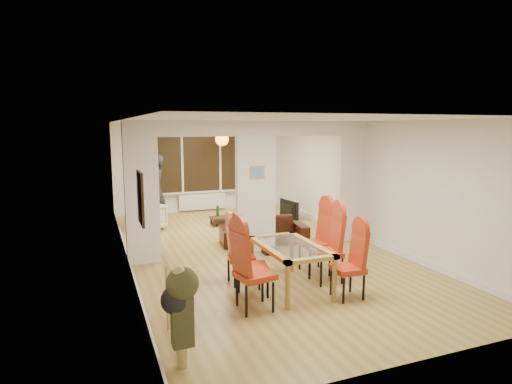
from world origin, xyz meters
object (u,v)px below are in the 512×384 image
television (286,210)px  dining_chair_rb (326,247)px  bottle (218,211)px  dining_chair_lc (241,252)px  dining_chair_lb (253,262)px  person (156,192)px  dining_table (290,267)px  sofa (264,231)px  dining_chair_la (255,269)px  coffee_table (228,220)px  dining_chair_ra (348,263)px  armchair (147,217)px  bowl (237,215)px  dining_chair_rc (315,239)px

television → dining_chair_rb: bearing=154.3°
bottle → dining_chair_lc: bearing=-101.0°
dining_chair_lb → person: 4.97m
dining_table → bottle: 4.66m
dining_chair_lb → sofa: (1.25, 2.63, -0.25)m
television → person: bearing=78.4°
dining_chair_la → coffee_table: size_ratio=1.30×
dining_chair_ra → television: dining_chair_ra is taller
armchair → dining_chair_la: bearing=-22.5°
armchair → dining_chair_lb: bearing=-19.9°
sofa → armchair: size_ratio=2.66×
dining_chair_lb → coffee_table: (1.06, 4.60, -0.41)m
bowl → dining_table: bearing=-98.2°
dining_chair_lc → armchair: size_ratio=1.46×
dining_chair_lc → coffee_table: size_ratio=1.14×
person → coffee_table: 1.95m
dining_chair_ra → bowl: 5.18m
dining_table → armchair: 4.91m
dining_chair_rb → armchair: (-2.25, 4.58, -0.26)m
dining_table → dining_chair_lc: bearing=142.0°
television → bowl: 1.47m
bowl → coffee_table: bearing=179.5°
dining_table → dining_chair_ra: (0.63, -0.62, 0.17)m
television → bowl: television is taller
person → television: (3.44, -0.21, -0.66)m
dining_chair_lb → sofa: bearing=77.2°
television → coffee_table: size_ratio=0.97×
dining_chair_rb → sofa: (-0.05, 2.51, -0.31)m
person → coffee_table: (1.75, -0.31, -0.80)m
dining_table → dining_chair_ra: size_ratio=1.42×
dining_chair_ra → armchair: 5.72m
dining_chair_rc → armchair: bearing=117.3°
dining_chair_la → sofa: 3.41m
dining_chair_lb → dining_chair_rc: bearing=36.6°
dining_chair_la → dining_chair_rb: (1.45, 0.58, -0.00)m
dining_chair_la → dining_chair_lc: (0.15, 1.00, -0.07)m
sofa → coffee_table: (-0.19, 1.97, -0.17)m
armchair → dining_chair_ra: bearing=-8.6°
dining_chair_lc → dining_chair_rb: dining_chair_rb is taller
dining_chair_rc → television: 4.33m
sofa → bowl: 1.97m
dining_table → dining_chair_la: dining_chair_la is taller
sofa → armchair: 3.02m
dining_chair_rc → bowl: size_ratio=4.87×
dining_chair_lb → sofa: dining_chair_lb is taller
television → armchair: bearing=81.9°
dining_chair_la → armchair: 5.23m
dining_chair_rb → bowl: bearing=100.1°
dining_table → dining_chair_rc: bearing=37.2°
coffee_table → bottle: (-0.25, 0.11, 0.25)m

